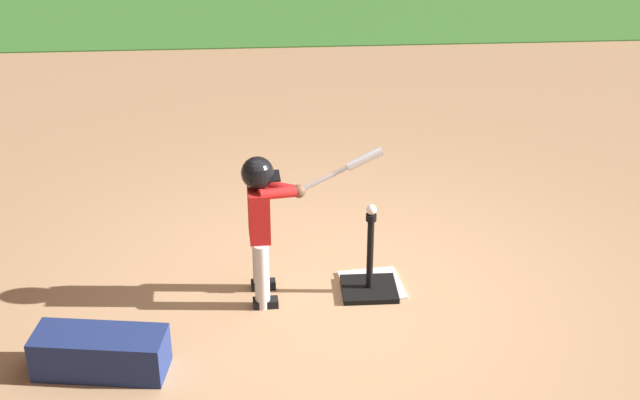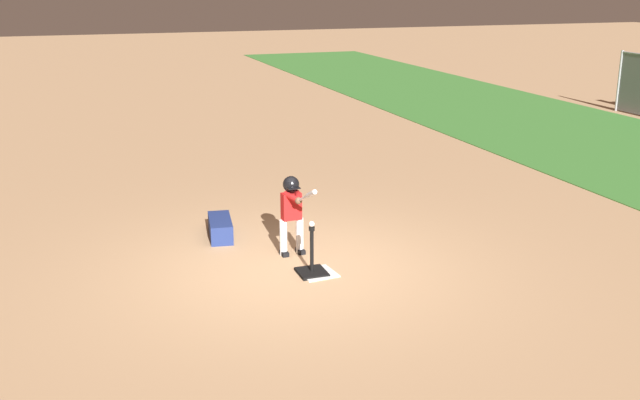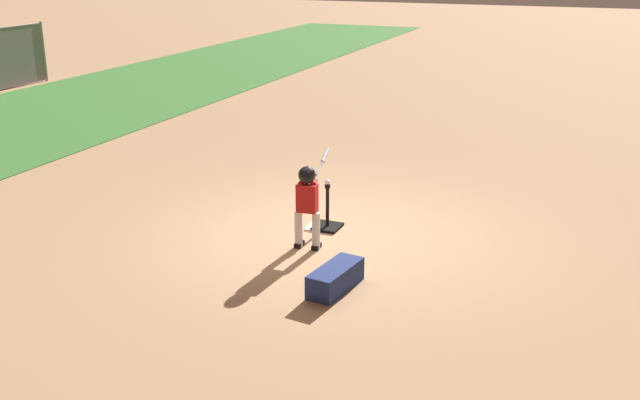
# 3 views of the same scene
# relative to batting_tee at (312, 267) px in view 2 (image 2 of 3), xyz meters

# --- Properties ---
(ground_plane) EXTENTS (90.00, 90.00, 0.00)m
(ground_plane) POSITION_rel_batting_tee_xyz_m (-0.23, -0.16, -0.09)
(ground_plane) COLOR tan
(home_plate) EXTENTS (0.48, 0.48, 0.02)m
(home_plate) POSITION_rel_batting_tee_xyz_m (0.03, 0.07, -0.08)
(home_plate) COLOR white
(home_plate) RESTS_ON ground_plane
(batting_tee) EXTENTS (0.40, 0.36, 0.64)m
(batting_tee) POSITION_rel_batting_tee_xyz_m (0.00, 0.00, 0.00)
(batting_tee) COLOR black
(batting_tee) RESTS_ON ground_plane
(batter_child) EXTENTS (0.98, 0.35, 1.15)m
(batter_child) POSITION_rel_batting_tee_xyz_m (-0.75, -0.03, 0.61)
(batter_child) COLOR silver
(batter_child) RESTS_ON ground_plane
(baseball) EXTENTS (0.07, 0.07, 0.07)m
(baseball) POSITION_rel_batting_tee_xyz_m (-0.00, 0.00, 0.59)
(baseball) COLOR white
(baseball) RESTS_ON batting_tee
(equipment_bag) EXTENTS (0.88, 0.44, 0.28)m
(equipment_bag) POSITION_rel_batting_tee_xyz_m (-1.82, -0.81, 0.05)
(equipment_bag) COLOR navy
(equipment_bag) RESTS_ON ground_plane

